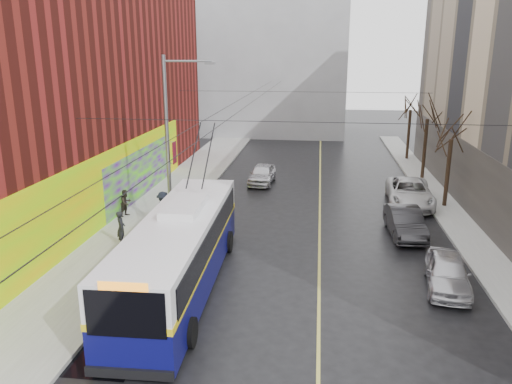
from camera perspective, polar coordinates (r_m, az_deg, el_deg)
ground at (r=16.88m, az=1.83°, el=-16.99°), size 140.00×140.00×0.00m
sidewalk_left at (r=29.18m, az=-11.71°, el=-2.69°), size 4.00×60.00×0.15m
sidewalk_right at (r=28.73m, az=22.46°, el=-3.89°), size 2.00×60.00×0.15m
lane_line at (r=29.59m, az=7.30°, el=-2.38°), size 0.12×50.00×0.01m
building_left at (r=33.08m, az=-24.71°, el=10.61°), size 12.11×36.00×14.00m
building_far at (r=59.59m, az=0.20°, el=15.59°), size 20.50×12.10×18.00m
streetlight_pole at (r=25.62m, az=-9.76°, el=5.88°), size 2.65×0.60×9.00m
catenary_wires at (r=29.31m, az=-0.30°, el=10.07°), size 18.00×60.00×0.22m
tree_near at (r=31.40m, az=21.55°, el=7.03°), size 3.20×3.20×6.40m
tree_mid at (r=38.14m, az=19.10°, el=9.03°), size 3.20×3.20×6.68m
tree_far at (r=45.00m, az=17.33°, el=9.93°), size 3.20×3.20×6.57m
puddle at (r=17.29m, az=-17.52°, el=-16.90°), size 2.76×2.86×0.01m
pigeons_flying at (r=25.17m, az=-3.03°, el=11.89°), size 1.89×3.13×2.12m
trolleybus at (r=19.89m, az=-8.68°, el=-6.65°), size 3.11×12.33×5.80m
parked_car_a at (r=21.45m, az=21.03°, el=-8.55°), size 2.13×4.21×1.37m
parked_car_b at (r=26.69m, az=16.66°, el=-3.32°), size 1.74×4.45×1.44m
parked_car_c at (r=32.08m, az=17.14°, el=-0.06°), size 2.98×5.84×1.58m
following_car at (r=35.79m, az=0.71°, el=2.08°), size 1.88×4.17×1.39m
pedestrian_a at (r=24.79m, az=-15.16°, el=-4.00°), size 0.61×0.72×1.69m
pedestrian_b at (r=29.10m, az=-14.65°, el=-1.21°), size 0.81×0.90×1.52m
pedestrian_c at (r=26.91m, az=-10.53°, el=-1.92°), size 1.30×1.40×1.89m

